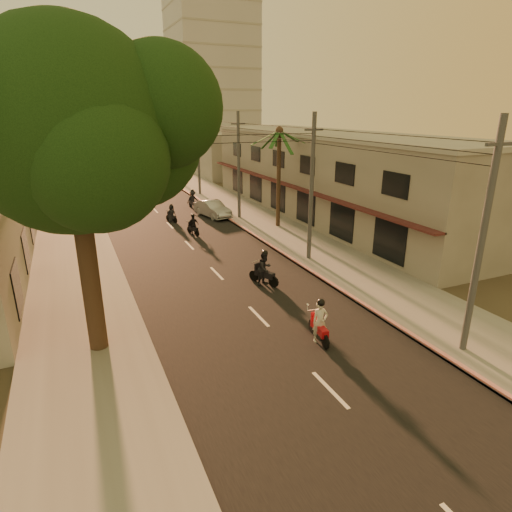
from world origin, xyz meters
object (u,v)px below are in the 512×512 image
(scooter_red, at_px, (320,323))
(broadleaf_tree, at_px, (82,129))
(scooter_mid_a, at_px, (265,269))
(scooter_mid_b, at_px, (193,225))
(scooter_far_a, at_px, (172,214))
(palm_tree, at_px, (279,137))
(parked_car, at_px, (213,209))
(scooter_far_b, at_px, (193,200))

(scooter_red, bearing_deg, broadleaf_tree, 166.82)
(scooter_mid_a, xyz_separation_m, scooter_mid_b, (-0.85, 11.10, -0.15))
(scooter_red, height_order, scooter_far_a, scooter_red)
(scooter_far_a, bearing_deg, broadleaf_tree, -130.91)
(palm_tree, distance_m, parked_car, 9.24)
(scooter_mid_b, bearing_deg, palm_tree, -18.33)
(palm_tree, relative_size, scooter_red, 4.22)
(palm_tree, relative_size, scooter_far_b, 4.27)
(broadleaf_tree, xyz_separation_m, scooter_mid_b, (7.64, 14.36, -7.72))
(scooter_mid_a, distance_m, scooter_far_b, 20.04)
(scooter_red, relative_size, scooter_far_a, 1.24)
(scooter_red, relative_size, parked_car, 0.42)
(scooter_far_a, bearing_deg, scooter_far_b, 33.77)
(broadleaf_tree, bearing_deg, scooter_mid_b, 61.96)
(parked_car, bearing_deg, scooter_red, -108.90)
(parked_car, bearing_deg, scooter_mid_b, -134.43)
(scooter_far_a, bearing_deg, scooter_red, -108.03)
(broadleaf_tree, height_order, scooter_mid_a, broadleaf_tree)
(broadleaf_tree, height_order, scooter_far_a, broadleaf_tree)
(scooter_red, distance_m, parked_car, 22.66)
(palm_tree, relative_size, scooter_far_a, 5.25)
(scooter_far_a, xyz_separation_m, parked_car, (3.78, 0.37, 0.01))
(scooter_mid_a, bearing_deg, broadleaf_tree, 175.34)
(palm_tree, bearing_deg, scooter_far_b, 115.52)
(broadleaf_tree, bearing_deg, scooter_red, -21.55)
(scooter_mid_b, relative_size, parked_car, 0.36)
(scooter_far_b, bearing_deg, parked_car, -84.75)
(scooter_red, bearing_deg, parked_car, 91.20)
(scooter_far_b, height_order, parked_car, scooter_far_b)
(scooter_red, relative_size, scooter_far_b, 1.01)
(scooter_mid_a, bearing_deg, parked_car, 56.11)
(scooter_far_a, relative_size, scooter_far_b, 0.81)
(scooter_mid_b, bearing_deg, parked_car, 43.06)
(scooter_mid_a, height_order, scooter_mid_b, scooter_mid_a)
(broadleaf_tree, relative_size, scooter_red, 6.23)
(parked_car, bearing_deg, palm_tree, -67.10)
(scooter_mid_a, xyz_separation_m, scooter_far_b, (1.64, 19.98, -0.05))
(broadleaf_tree, distance_m, scooter_red, 11.50)
(scooter_red, distance_m, scooter_mid_a, 6.44)
(palm_tree, relative_size, scooter_mid_a, 4.13)
(parked_car, bearing_deg, broadleaf_tree, -131.00)
(palm_tree, bearing_deg, scooter_mid_b, 175.89)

